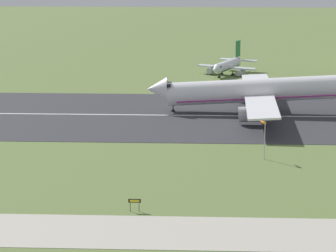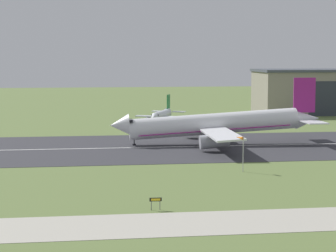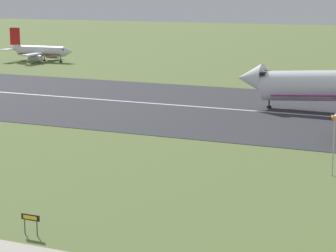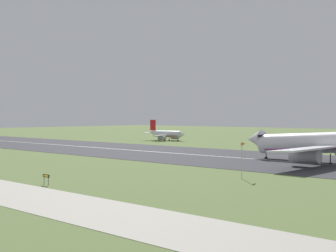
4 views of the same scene
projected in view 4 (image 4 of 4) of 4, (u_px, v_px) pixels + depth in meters
name	position (u px, v px, depth m)	size (l,w,h in m)	color
ground_plane	(113.00, 177.00, 86.57)	(678.11, 678.11, 0.00)	olive
runway_strip	(254.00, 159.00, 122.83)	(438.11, 48.34, 0.06)	#333338
runway_centreline	(254.00, 159.00, 122.82)	(394.30, 0.70, 0.01)	silver
taxiway_road	(5.00, 191.00, 70.48)	(328.58, 12.10, 0.05)	#B2AD9E
airplane_parked_centre	(167.00, 134.00, 213.67)	(20.91, 18.81, 9.50)	silver
windsock_pole	(243.00, 146.00, 85.66)	(1.33, 2.53, 6.62)	#B7B7BC
runway_sign	(46.00, 177.00, 77.21)	(1.75, 0.13, 1.78)	#4C4C51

